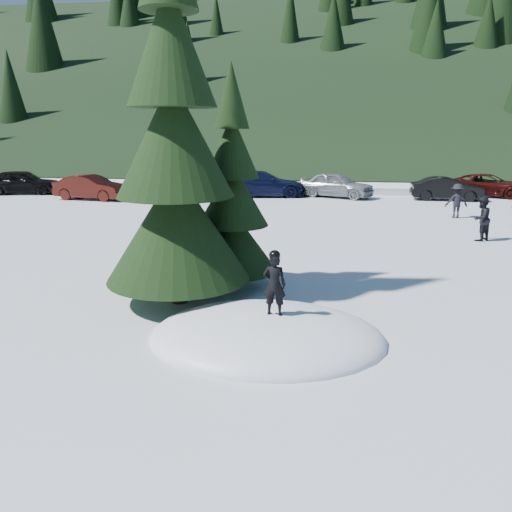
# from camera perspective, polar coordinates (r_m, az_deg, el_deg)

# --- Properties ---
(ground) EXTENTS (200.00, 200.00, 0.00)m
(ground) POSITION_cam_1_polar(r_m,az_deg,el_deg) (9.56, 1.24, -9.36)
(ground) COLOR white
(ground) RESTS_ON ground
(snow_mound) EXTENTS (4.48, 3.52, 0.96)m
(snow_mound) POSITION_cam_1_polar(r_m,az_deg,el_deg) (9.56, 1.24, -9.36)
(snow_mound) COLOR white
(snow_mound) RESTS_ON ground
(forest_hillside) EXTENTS (200.00, 60.00, 25.00)m
(forest_hillside) POSITION_cam_1_polar(r_m,az_deg,el_deg) (63.32, 7.09, 21.95)
(forest_hillside) COLOR black
(forest_hillside) RESTS_ON ground
(spruce_tall) EXTENTS (3.20, 3.20, 8.60)m
(spruce_tall) POSITION_cam_1_polar(r_m,az_deg,el_deg) (10.99, -9.31, 11.39)
(spruce_tall) COLOR black
(spruce_tall) RESTS_ON ground
(spruce_short) EXTENTS (2.20, 2.20, 5.37)m
(spruce_short) POSITION_cam_1_polar(r_m,az_deg,el_deg) (12.23, -2.68, 6.10)
(spruce_short) COLOR black
(spruce_short) RESTS_ON ground
(child_skier) EXTENTS (0.44, 0.30, 1.16)m
(child_skier) POSITION_cam_1_polar(r_m,az_deg,el_deg) (9.19, 2.12, -3.29)
(child_skier) COLOR black
(child_skier) RESTS_ON snow_mound
(adult_0) EXTENTS (0.97, 0.96, 1.58)m
(adult_0) POSITION_cam_1_polar(r_m,az_deg,el_deg) (19.34, 24.33, 3.91)
(adult_0) COLOR black
(adult_0) RESTS_ON ground
(adult_2) EXTENTS (1.04, 0.66, 1.52)m
(adult_2) POSITION_cam_1_polar(r_m,az_deg,el_deg) (24.08, 21.95, 5.86)
(adult_2) COLOR black
(adult_2) RESTS_ON ground
(car_0) EXTENTS (4.65, 2.60, 1.49)m
(car_0) POSITION_cam_1_polar(r_m,az_deg,el_deg) (34.12, -25.17, 7.68)
(car_0) COLOR black
(car_0) RESTS_ON ground
(car_1) EXTENTS (4.35, 2.04, 1.38)m
(car_1) POSITION_cam_1_polar(r_m,az_deg,el_deg) (29.89, -18.32, 7.46)
(car_1) COLOR #340D09
(car_1) RESTS_ON ground
(car_2) EXTENTS (5.47, 3.80, 1.39)m
(car_2) POSITION_cam_1_polar(r_m,az_deg,el_deg) (31.20, -9.36, 8.24)
(car_2) COLOR #45474C
(car_2) RESTS_ON ground
(car_3) EXTENTS (5.44, 2.90, 1.50)m
(car_3) POSITION_cam_1_polar(r_m,az_deg,el_deg) (29.80, 0.66, 8.26)
(car_3) COLOR black
(car_3) RESTS_ON ground
(car_4) EXTENTS (4.65, 3.35, 1.47)m
(car_4) POSITION_cam_1_polar(r_m,az_deg,el_deg) (29.75, 9.20, 8.05)
(car_4) COLOR gray
(car_4) RESTS_ON ground
(car_5) EXTENTS (4.00, 1.57, 1.29)m
(car_5) POSITION_cam_1_polar(r_m,az_deg,el_deg) (30.15, 21.00, 7.21)
(car_5) COLOR black
(car_5) RESTS_ON ground
(car_6) EXTENTS (5.20, 3.88, 1.31)m
(car_6) POSITION_cam_1_polar(r_m,az_deg,el_deg) (32.83, 25.03, 7.33)
(car_6) COLOR black
(car_6) RESTS_ON ground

